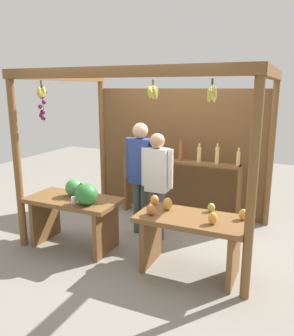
{
  "coord_description": "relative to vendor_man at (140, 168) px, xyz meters",
  "views": [
    {
      "loc": [
        1.9,
        -4.43,
        2.18
      ],
      "look_at": [
        0.0,
        -0.22,
        1.08
      ],
      "focal_mm": 36.33,
      "sensor_mm": 36.0,
      "label": 1
    }
  ],
  "objects": [
    {
      "name": "vendor_woman",
      "position": [
        0.3,
        -0.09,
        -0.09
      ],
      "size": [
        0.48,
        0.21,
        1.57
      ],
      "rotation": [
        0.0,
        0.0,
        0.13
      ],
      "color": "#544A68",
      "rests_on": "ground"
    },
    {
      "name": "bottle_shelf_unit",
      "position": [
        0.31,
        0.84,
        -0.22
      ],
      "size": [
        2.03,
        0.22,
        1.35
      ],
      "color": "brown",
      "rests_on": "ground"
    },
    {
      "name": "vendor_man",
      "position": [
        0.0,
        0.0,
        0.0
      ],
      "size": [
        0.48,
        0.23,
        1.69
      ],
      "rotation": [
        0.0,
        0.0,
        0.13
      ],
      "color": "#404B4A",
      "rests_on": "ground"
    },
    {
      "name": "market_stall",
      "position": [
        0.19,
        0.53,
        0.39
      ],
      "size": [
        3.17,
        2.28,
        2.41
      ],
      "color": "brown",
      "rests_on": "ground"
    },
    {
      "name": "ground_plane",
      "position": [
        0.19,
        0.03,
        -1.02
      ],
      "size": [
        12.0,
        12.0,
        0.0
      ],
      "primitive_type": "plane",
      "color": "gray",
      "rests_on": "ground"
    },
    {
      "name": "fruit_counter_right",
      "position": [
        1.02,
        -0.78,
        -0.49
      ],
      "size": [
        1.28,
        0.64,
        0.86
      ],
      "color": "brown",
      "rests_on": "ground"
    },
    {
      "name": "fruit_counter_left",
      "position": [
        -0.6,
        -0.8,
        -0.42
      ],
      "size": [
        1.28,
        0.64,
        0.98
      ],
      "color": "brown",
      "rests_on": "ground"
    }
  ]
}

